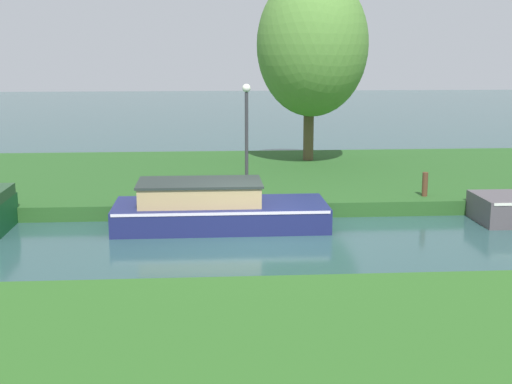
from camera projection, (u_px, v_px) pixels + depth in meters
name	position (u px, v px, depth m)	size (l,w,h in m)	color
ground_plane	(261.00, 239.00, 16.83)	(120.00, 120.00, 0.00)	#294B4B
riverbank_far	(245.00, 178.00, 23.63)	(72.00, 10.00, 0.40)	#275521
navy_narrowboat	(215.00, 208.00, 17.83)	(5.39, 2.09, 1.20)	navy
willow_tree_left	(312.00, 45.00, 24.78)	(3.93, 4.56, 6.75)	brown
lamp_post	(247.00, 125.00, 20.18)	(0.24, 0.24, 3.09)	#333338
mooring_post_far	(425.00, 184.00, 19.68)	(0.16, 0.16, 0.68)	#523320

